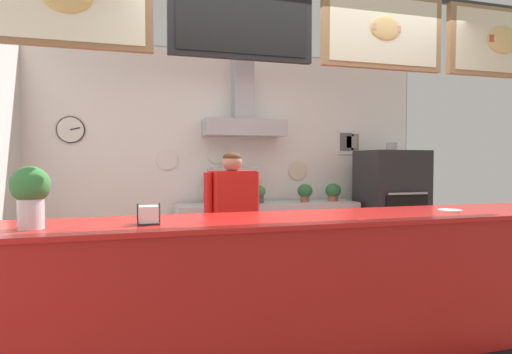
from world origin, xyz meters
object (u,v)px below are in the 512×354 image
Objects in this scene: potted_sage at (259,193)px; condiment_plate at (450,210)px; pizza_oven at (391,211)px; basil_vase at (31,195)px; espresso_machine at (232,186)px; shop_worker at (232,226)px; napkin_holder at (149,216)px; potted_basil at (305,192)px; potted_rosemary at (333,192)px.

condiment_plate is (0.80, -2.30, 0.02)m from potted_sage.
basil_vase is (-3.67, -2.09, 0.45)m from pizza_oven.
espresso_machine is at bearing 174.13° from pizza_oven.
espresso_machine is 3.26× the size of condiment_plate.
espresso_machine is 2.83m from basil_vase.
condiment_plate is at bearing 0.87° from basil_vase.
shop_worker reaches higher than potted_sage.
napkin_holder is 0.64m from basil_vase.
shop_worker is at bearing -102.53° from espresso_machine.
shop_worker is 1.55m from potted_basil.
potted_rosemary is at bearing -160.42° from shop_worker.
pizza_oven is 1.71m from potted_sage.
basil_vase is (-1.99, -2.34, 0.21)m from potted_sage.
espresso_machine is 1.59× the size of basil_vase.
basil_vase is at bearing 29.44° from shop_worker.
espresso_machine is 2.51m from napkin_holder.
napkin_holder is 2.17m from condiment_plate.
potted_basil is 3.48m from basil_vase.
pizza_oven is 1.13m from potted_basil.
shop_worker reaches higher than napkin_holder.
napkin_holder is 0.39× the size of basil_vase.
napkin_holder is at bearing 45.20° from shop_worker.
shop_worker is at bearing 58.44° from napkin_holder.
espresso_machine reaches higher than condiment_plate.
shop_worker is 6.74× the size of potted_basil.
napkin_holder is (-1.96, -2.32, 0.06)m from potted_basil.
basil_vase is (-0.63, -0.01, 0.14)m from napkin_holder.
napkin_holder reaches higher than potted_sage.
shop_worker is 1.99m from basil_vase.
espresso_machine reaches higher than potted_sage.
basil_vase reaches higher than espresso_machine.
potted_sage is at bearing 109.18° from condiment_plate.
pizza_oven is 2.37m from shop_worker.
pizza_oven is at bearing -174.15° from shop_worker.
napkin_holder is at bearing -135.51° from potted_rosemary.
pizza_oven reaches higher than espresso_machine.
potted_rosemary reaches higher than potted_basil.
napkin_holder is 0.80× the size of condiment_plate.
basil_vase reaches higher than potted_rosemary.
potted_sage is at bearing 171.49° from pizza_oven.
basil_vase is at bearing -150.30° from pizza_oven.
espresso_machine reaches higher than potted_basil.
condiment_plate is 0.49× the size of basil_vase.
potted_basil is 3.04m from napkin_holder.
condiment_plate is at bearing -84.93° from potted_basil.
basil_vase reaches higher than napkin_holder.
espresso_machine is 4.09× the size of napkin_holder.
napkin_holder is at bearing -145.60° from pizza_oven.
napkin_holder is (-2.34, -2.30, 0.06)m from potted_rosemary.
pizza_oven reaches higher than potted_sage.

